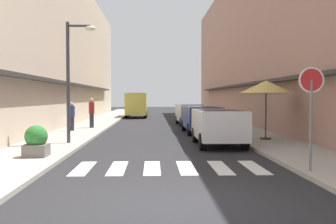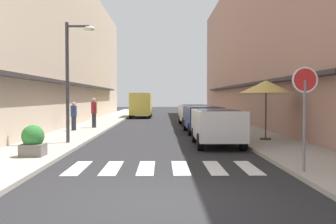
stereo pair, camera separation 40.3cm
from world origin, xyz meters
name	(u,v)px [view 1 (the left image)]	position (x,y,z in m)	size (l,w,h in m)	color
ground_plane	(160,126)	(0.00, 19.46, 0.00)	(107.03, 107.03, 0.00)	#232326
sidewalk_left	(93,125)	(-4.55, 19.46, 0.06)	(2.65, 68.11, 0.12)	#9E998E
sidewalk_right	(226,125)	(4.55, 19.46, 0.06)	(2.65, 68.11, 0.12)	#9E998E
building_row_left	(41,47)	(-8.38, 20.89, 5.53)	(5.50, 45.78, 11.07)	#C6B299
building_row_right	(275,42)	(8.38, 20.89, 5.97)	(5.50, 45.78, 11.94)	#A87A6B
crosswalk	(169,168)	(0.00, 3.49, 0.01)	(5.20, 2.20, 0.01)	silver
parked_car_near	(218,123)	(2.18, 8.33, 0.92)	(1.83, 4.03, 1.47)	silver
parked_car_mid	(201,116)	(2.18, 14.08, 0.92)	(1.89, 4.53, 1.47)	navy
parked_car_far	(191,112)	(2.18, 19.90, 0.92)	(1.93, 4.36, 1.47)	silver
delivery_van	(137,103)	(-2.03, 30.64, 1.41)	(2.02, 5.41, 2.37)	#D8CC4C
round_street_sign	(311,91)	(3.50, 2.32, 2.11)	(0.65, 0.07, 2.60)	slate
street_lamp	(73,68)	(-3.67, 8.66, 3.13)	(1.19, 0.28, 4.87)	#38383D
cafe_umbrella	(266,87)	(4.50, 9.68, 2.41)	(2.32, 2.32, 2.58)	#262626
planter_corner	(36,141)	(-4.08, 4.99, 0.60)	(0.70, 0.70, 0.98)	slate
pedestrian_walking_near	(72,116)	(-4.95, 14.56, 0.95)	(0.34, 0.34, 1.59)	#282B33
pedestrian_walking_far	(92,112)	(-4.17, 16.56, 1.07)	(0.34, 0.34, 1.79)	#282B33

